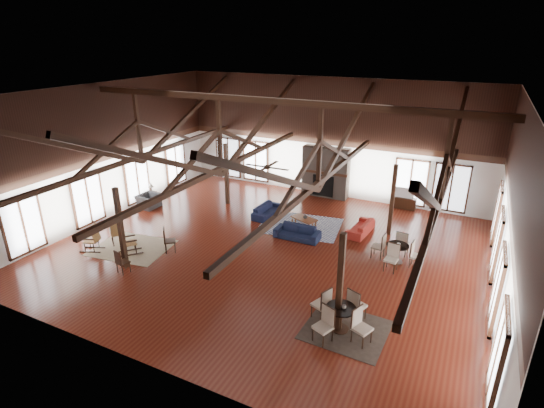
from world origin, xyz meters
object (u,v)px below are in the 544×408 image
at_px(coffee_table, 304,219).
at_px(armchair, 149,201).
at_px(sofa_navy_front, 297,232).
at_px(sofa_orange, 361,227).
at_px(sofa_navy_left, 267,210).
at_px(tv_console, 404,203).
at_px(cafe_table_far, 397,250).
at_px(cafe_table_near, 341,314).

height_order(coffee_table, armchair, armchair).
relative_size(sofa_navy_front, sofa_orange, 1.05).
distance_m(sofa_navy_left, tv_console, 6.72).
xyz_separation_m(sofa_navy_front, sofa_navy_left, (-2.20, 1.59, -0.02)).
distance_m(sofa_navy_front, armchair, 7.88).
relative_size(sofa_navy_front, sofa_navy_left, 1.06).
xyz_separation_m(sofa_orange, cafe_table_far, (1.86, -1.89, 0.23)).
distance_m(coffee_table, tv_console, 5.49).
bearing_deg(sofa_orange, cafe_table_near, 15.94).
bearing_deg(sofa_navy_left, sofa_orange, -85.55).
bearing_deg(coffee_table, sofa_orange, 33.43).
bearing_deg(sofa_navy_front, sofa_orange, 36.37).
bearing_deg(sofa_orange, sofa_navy_left, -83.07).
relative_size(cafe_table_far, tv_console, 1.72).
height_order(sofa_navy_left, tv_console, tv_console).
bearing_deg(armchair, cafe_table_near, -111.08).
relative_size(sofa_orange, cafe_table_near, 0.90).
xyz_separation_m(cafe_table_near, cafe_table_far, (0.68, 4.66, -0.02)).
distance_m(sofa_navy_front, cafe_table_far, 4.08).
height_order(sofa_orange, cafe_table_far, cafe_table_far).
height_order(sofa_orange, armchair, armchair).
bearing_deg(cafe_table_far, coffee_table, 162.03).
relative_size(coffee_table, cafe_table_far, 0.66).
bearing_deg(sofa_navy_front, armchair, 179.04).
distance_m(sofa_orange, cafe_table_near, 6.66).
xyz_separation_m(coffee_table, armchair, (-7.71, -1.18, -0.05)).
distance_m(sofa_navy_left, sofa_orange, 4.41).
height_order(sofa_navy_left, coffee_table, sofa_navy_left).
xyz_separation_m(sofa_navy_left, cafe_table_far, (6.27, -1.80, 0.24)).
height_order(sofa_orange, coffee_table, sofa_orange).
relative_size(sofa_navy_front, cafe_table_near, 0.94).
relative_size(armchair, cafe_table_far, 0.52).
relative_size(sofa_orange, tv_console, 1.61).
height_order(armchair, cafe_table_far, cafe_table_far).
relative_size(sofa_navy_left, cafe_table_near, 0.89).
distance_m(sofa_navy_left, armchair, 5.90).
xyz_separation_m(sofa_orange, coffee_table, (-2.39, -0.51, 0.12)).
bearing_deg(tv_console, sofa_navy_left, -145.83).
height_order(cafe_table_near, tv_console, cafe_table_near).
height_order(sofa_navy_front, cafe_table_near, cafe_table_near).
xyz_separation_m(coffee_table, cafe_table_far, (4.25, -1.38, 0.12)).
xyz_separation_m(sofa_navy_front, cafe_table_near, (3.39, -4.86, 0.24)).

